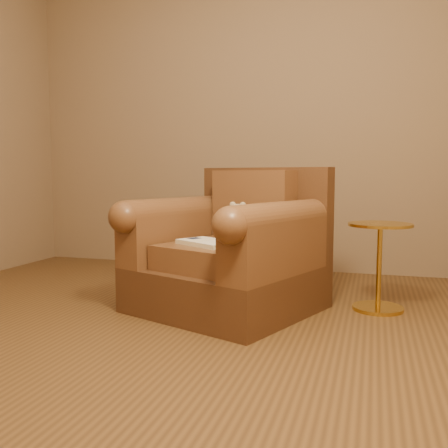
# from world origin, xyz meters

# --- Properties ---
(floor) EXTENTS (4.00, 4.00, 0.00)m
(floor) POSITION_xyz_m (0.00, 0.00, 0.00)
(floor) COLOR brown
(floor) RESTS_ON ground
(armchair) EXTENTS (1.25, 1.22, 0.88)m
(armchair) POSITION_xyz_m (0.25, 0.64, 0.34)
(armchair) COLOR #4D2E19
(armchair) RESTS_ON floor
(teddy_bear) EXTENTS (0.18, 0.21, 0.25)m
(teddy_bear) POSITION_xyz_m (0.26, 0.72, 0.51)
(teddy_bear) COLOR tan
(teddy_bear) RESTS_ON armchair
(guidebook) EXTENTS (0.41, 0.37, 0.03)m
(guidebook) POSITION_xyz_m (0.16, 0.45, 0.43)
(guidebook) COLOR beige
(guidebook) RESTS_ON armchair
(side_table) EXTENTS (0.38, 0.38, 0.54)m
(side_table) POSITION_xyz_m (1.13, 0.85, 0.29)
(side_table) COLOR gold
(side_table) RESTS_ON floor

